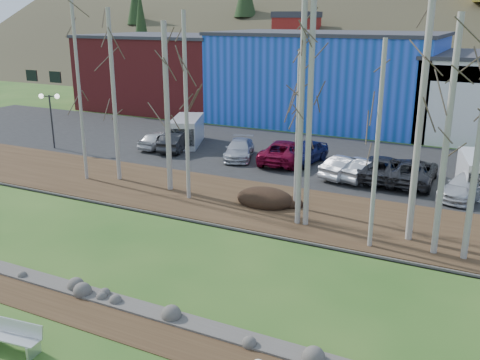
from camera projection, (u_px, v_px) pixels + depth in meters
The scene contains 34 objects.
dirt_strip at pixel (145, 331), 17.22m from camera, with size 80.00×1.80×0.03m, color #382616.
near_bank_rocks at pixel (163, 316), 18.08m from camera, with size 80.00×0.80×0.50m, color #47423D, non-canonical shape.
river at pixel (221, 267), 21.58m from camera, with size 80.00×8.00×0.90m, color black, non-canonical shape.
far_bank_rocks at pixel (263, 232), 25.08m from camera, with size 80.00×0.80×0.46m, color #47423D, non-canonical shape.
far_bank at pixel (289, 210), 27.78m from camera, with size 80.00×7.00×0.15m, color #382616.
parking_lot at pixel (345, 162), 36.74m from camera, with size 80.00×14.00×0.14m, color black.
building_brick at pixel (167, 72), 57.88m from camera, with size 16.32×12.24×7.80m.
building_blue at pixel (327, 78), 50.06m from camera, with size 20.40×12.24×8.30m.
bench_intact at pixel (14, 337), 16.12m from camera, with size 1.91×0.78×0.93m.
dirt_mound at pixel (265, 198), 28.39m from camera, with size 3.16×2.23×0.62m, color black.
birch_0 at pixel (114, 97), 31.26m from camera, with size 0.25×0.25×10.04m.
birch_1 at pixel (79, 89), 31.26m from camera, with size 0.19×0.19×10.90m.
birch_2 at pixel (167, 108), 29.48m from camera, with size 0.30×0.30×9.35m.
birch_3 at pixel (186, 109), 27.92m from camera, with size 0.21×0.21×9.87m.
birch_4 at pixel (309, 117), 24.15m from camera, with size 0.26×0.26×10.39m.
birch_5 at pixel (298, 132), 26.69m from camera, with size 0.23×0.23×8.02m.
birch_6 at pixel (377, 148), 21.99m from camera, with size 0.19×0.19×8.77m.
birch_7 at pixel (420, 121), 22.40m from camera, with size 0.30×0.30×10.69m.
birch_8 at pixel (479, 143), 20.67m from camera, with size 0.26×0.26×9.73m.
birch_10 at pixel (447, 140), 21.18m from camera, with size 0.26×0.26×9.73m.
birch_11 at pixel (301, 116), 24.32m from camera, with size 0.26×0.26×10.39m.
street_lamp at pixel (50, 106), 39.42m from camera, with size 1.48×0.82×4.10m.
car_0 at pixel (159, 140), 40.20m from camera, with size 1.55×3.85×1.31m, color silver.
car_1 at pixel (176, 141), 39.51m from camera, with size 1.49×4.27×1.41m, color black.
car_2 at pixel (285, 151), 36.30m from camera, with size 2.51×5.45×1.52m, color maroon.
car_3 at pixel (239, 149), 37.33m from camera, with size 1.80×4.44×1.29m, color #ACAEB5.
car_4 at pixel (305, 152), 36.12m from camera, with size 1.76×4.37×1.49m, color navy.
car_5 at pixel (365, 169), 32.41m from camera, with size 1.43×4.11×1.36m, color #ABABAD.
car_6 at pixel (413, 172), 31.70m from camera, with size 2.43×5.28×1.47m, color #2A292C.
car_7 at pixel (467, 186), 29.21m from camera, with size 1.83×4.51×1.31m, color silver.
car_8 at pixel (347, 167), 32.88m from camera, with size 1.43×4.11×1.36m, color #ABABAD.
car_9 at pixel (382, 168), 32.49m from camera, with size 2.43×5.28×1.47m, color #2A292C.
van_white at pixel (480, 174), 30.25m from camera, with size 2.80×4.85×1.99m.
van_grey at pixel (186, 131), 41.14m from camera, with size 3.65×5.17×2.09m.
Camera 1 is at (9.49, -9.93, 9.76)m, focal length 40.00 mm.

